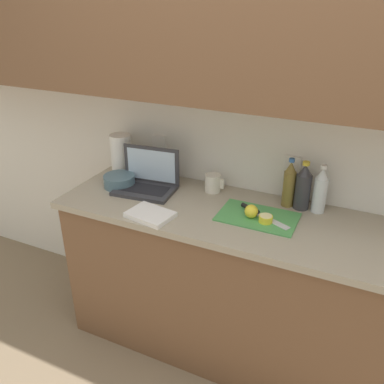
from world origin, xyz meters
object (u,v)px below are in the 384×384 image
object	(u,v)px
bottle_green_soda	(320,191)
lemon_whole_beside	(251,211)
knife	(256,212)
bottle_oil_tall	(303,187)
cutting_board	(258,217)
measuring_cup	(213,183)
laptop	(147,180)
bottle_water_clear	(289,184)
paper_towel_roll	(121,154)
lemon_half_cut	(266,219)
bowl_white	(119,181)

from	to	relation	value
bottle_green_soda	lemon_whole_beside	bearing A→B (deg)	-142.87
knife	bottle_oil_tall	world-z (taller)	bottle_oil_tall
cutting_board	bottle_green_soda	distance (m)	0.34
bottle_green_soda	measuring_cup	xyz separation A→B (m)	(-0.57, -0.01, -0.07)
cutting_board	bottle_oil_tall	xyz separation A→B (m)	(0.17, 0.19, 0.11)
laptop	bottle_green_soda	bearing A→B (deg)	3.08
knife	laptop	bearing A→B (deg)	-157.46
cutting_board	bottle_water_clear	world-z (taller)	bottle_water_clear
knife	bottle_oil_tall	bearing A→B (deg)	66.80
lemon_whole_beside	bottle_water_clear	size ratio (longest dim) A/B	0.25
cutting_board	bottle_water_clear	bearing A→B (deg)	62.54
knife	lemon_whole_beside	bearing A→B (deg)	-81.46
lemon_whole_beside	paper_towel_roll	world-z (taller)	paper_towel_roll
lemon_half_cut	knife	bearing A→B (deg)	136.06
laptop	measuring_cup	distance (m)	0.37
bowl_white	cutting_board	bearing A→B (deg)	-1.02
laptop	bottle_water_clear	distance (m)	0.78
knife	bottle_water_clear	distance (m)	0.23
knife	measuring_cup	distance (m)	0.34
lemon_half_cut	paper_towel_roll	size ratio (longest dim) A/B	0.27
laptop	bowl_white	distance (m)	0.17
laptop	lemon_whole_beside	bearing A→B (deg)	-12.52
lemon_whole_beside	bottle_green_soda	distance (m)	0.37
cutting_board	measuring_cup	world-z (taller)	measuring_cup
paper_towel_roll	bottle_green_soda	bearing A→B (deg)	0.51
cutting_board	measuring_cup	distance (m)	0.37
bowl_white	lemon_half_cut	bearing A→B (deg)	-3.46
knife	bottle_water_clear	world-z (taller)	bottle_water_clear
cutting_board	bottle_green_soda	bearing A→B (deg)	36.91
cutting_board	lemon_half_cut	bearing A→B (deg)	-37.56
lemon_half_cut	bowl_white	size ratio (longest dim) A/B	0.38
laptop	lemon_whole_beside	world-z (taller)	laptop
bottle_green_soda	measuring_cup	distance (m)	0.58
bottle_oil_tall	measuring_cup	bearing A→B (deg)	-178.97
bottle_green_soda	bottle_oil_tall	xyz separation A→B (m)	(-0.08, -0.00, 0.00)
laptop	lemon_half_cut	bearing A→B (deg)	-12.87
bottle_oil_tall	bottle_water_clear	bearing A→B (deg)	180.00
bottle_green_soda	paper_towel_roll	bearing A→B (deg)	-179.49
bottle_green_soda	bottle_oil_tall	bearing A→B (deg)	-180.00
laptop	paper_towel_roll	world-z (taller)	paper_towel_roll
knife	lemon_half_cut	size ratio (longest dim) A/B	4.21
cutting_board	bottle_oil_tall	size ratio (longest dim) A/B	1.50
knife	lemon_whole_beside	size ratio (longest dim) A/B	4.22
cutting_board	bowl_white	world-z (taller)	bowl_white
lemon_whole_beside	measuring_cup	distance (m)	0.35
cutting_board	bottle_water_clear	size ratio (longest dim) A/B	1.47
bottle_green_soda	bowl_white	bearing A→B (deg)	-170.68
knife	paper_towel_roll	bearing A→B (deg)	-164.95
bottle_water_clear	paper_towel_roll	world-z (taller)	bottle_water_clear
laptop	lemon_half_cut	world-z (taller)	laptop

